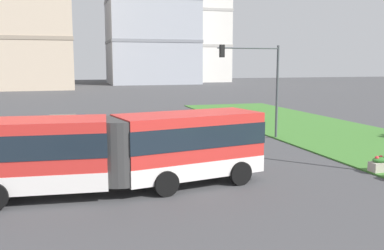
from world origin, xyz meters
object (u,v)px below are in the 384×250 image
Objects in this scene: traffic_light_far_right at (258,75)px; apartment_tower_centre at (151,3)px; articulated_bus at (122,150)px; flower_planter_4 at (382,164)px; car_maroon_sedan at (69,127)px.

traffic_light_far_right is 81.34m from apartment_tower_centre.
apartment_tower_centre is at bearing 78.21° from articulated_bus.
articulated_bus is 0.31× the size of apartment_tower_centre.
apartment_tower_centre is at bearing 85.79° from flower_planter_4.
traffic_light_far_right is at bearing -17.69° from car_maroon_sedan.
flower_planter_4 is (11.92, -0.67, -1.23)m from articulated_bus.
flower_planter_4 is 10.71m from traffic_light_far_right.
articulated_bus reaches higher than flower_planter_4.
articulated_bus is at bearing -101.79° from apartment_tower_centre.
car_maroon_sedan reaches higher than flower_planter_4.
flower_planter_4 is (13.92, -13.69, -0.33)m from car_maroon_sedan.
flower_planter_4 is 0.03× the size of apartment_tower_centre.
flower_planter_4 is at bearing -94.21° from apartment_tower_centre.
traffic_light_far_right is at bearing 42.11° from articulated_bus.
car_maroon_sedan is at bearing -105.17° from apartment_tower_centre.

